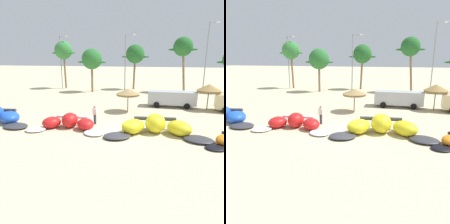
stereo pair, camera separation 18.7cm
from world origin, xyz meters
The scene contains 14 objects.
ground_plane centered at (0.00, 0.00, 0.00)m, with size 260.00×260.00×0.00m, color beige.
kite_left centered at (-4.08, -0.38, 0.46)m, with size 6.59×3.33×1.21m.
kite_left_of_center centered at (2.80, 0.28, 0.55)m, with size 7.92×4.25×1.42m.
beach_umbrella_near_van centered at (-0.59, 6.44, 2.08)m, with size 2.55×2.55×2.43m.
beach_umbrella_middle centered at (7.71, 9.60, 2.40)m, with size 2.56×2.56×2.84m.
parked_car_second centered at (3.76, 10.09, 1.09)m, with size 5.44×2.31×1.84m.
person_near_kites centered at (-2.43, 1.32, 0.82)m, with size 0.36×0.24×1.62m.
palm_leftmost centered at (-15.75, 21.10, 6.89)m, with size 4.89×3.26×8.62m.
palm_left centered at (-9.15, 18.31, 5.37)m, with size 5.05×3.37×7.12m.
palm_left_of_gap centered at (-2.79, 23.37, 6.23)m, with size 4.97×3.31×7.96m.
palm_center_left centered at (5.22, 22.05, 7.26)m, with size 4.63×3.09×8.93m.
lamppost_west centered at (-15.99, 20.62, 5.26)m, with size 1.64×0.24×9.48m.
lamppost_west_center centered at (-4.15, 21.87, 5.33)m, with size 1.83×0.24×9.58m.
lamppost_east_center centered at (8.77, 21.00, 5.95)m, with size 1.51×0.24×10.86m.
Camera 2 is at (3.83, -14.83, 5.51)m, focal length 33.38 mm.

